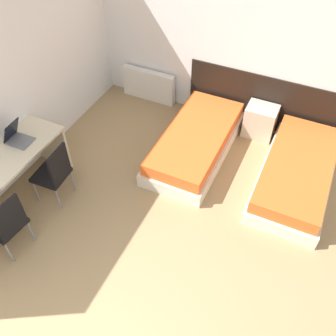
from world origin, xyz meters
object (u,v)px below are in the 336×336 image
at_px(bed_near_door, 296,173).
at_px(chair_near_laptop, 54,172).
at_px(bed_near_window, 196,142).
at_px(chair_near_notebook, 7,223).
at_px(nightstand, 260,121).
at_px(laptop, 17,137).

height_order(bed_near_door, chair_near_laptop, chair_near_laptop).
height_order(bed_near_window, bed_near_door, same).
distance_m(bed_near_door, chair_near_notebook, 3.75).
distance_m(bed_near_door, chair_near_laptop, 3.25).
height_order(nightstand, chair_near_laptop, chair_near_laptop).
distance_m(chair_near_notebook, laptop, 1.12).
bearing_deg(laptop, bed_near_door, 23.01).
relative_size(bed_near_door, nightstand, 3.81).
xyz_separation_m(bed_near_window, chair_near_laptop, (-1.31, -1.60, 0.30)).
height_order(bed_near_window, chair_near_laptop, chair_near_laptop).
xyz_separation_m(nightstand, chair_near_laptop, (-2.06, -2.42, 0.23)).
distance_m(nightstand, chair_near_laptop, 3.18).
bearing_deg(bed_near_window, nightstand, 47.35).
bearing_deg(chair_near_laptop, bed_near_door, 26.65).
height_order(bed_near_door, nightstand, nightstand).
bearing_deg(chair_near_notebook, chair_near_laptop, 96.75).
relative_size(bed_near_door, chair_near_notebook, 2.22).
height_order(bed_near_window, laptop, laptop).
distance_m(bed_near_window, nightstand, 1.11).
height_order(bed_near_window, chair_near_notebook, chair_near_notebook).
distance_m(bed_near_window, chair_near_notebook, 2.81).
distance_m(bed_near_window, laptop, 2.48).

